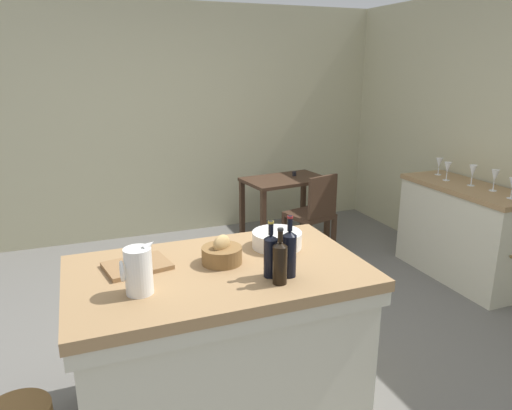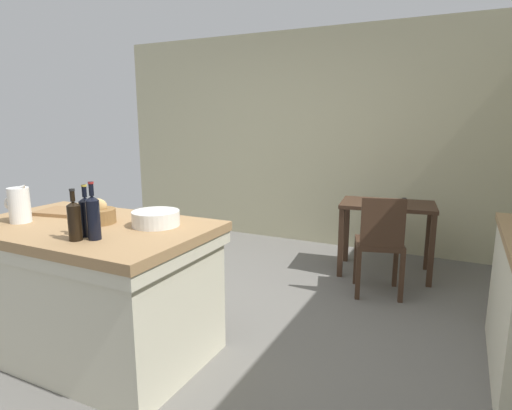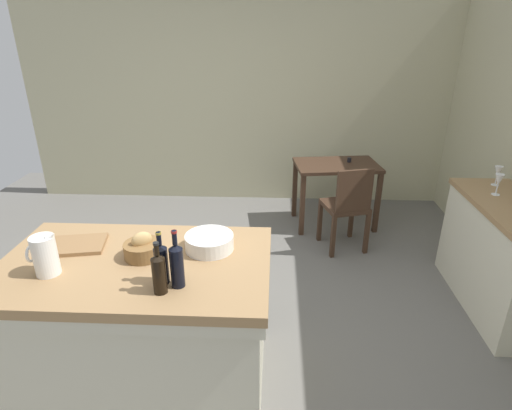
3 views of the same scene
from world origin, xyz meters
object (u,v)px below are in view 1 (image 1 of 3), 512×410
Objects in this scene: bread_basket at (222,253)px; pitcher at (138,270)px; island_table at (220,335)px; wine_glass_left at (495,176)px; wooden_chair at (313,214)px; writing_desk at (285,189)px; wash_bowl at (277,239)px; wine_glass_middle at (473,171)px; wine_bottle_green at (280,261)px; side_cabinet at (463,232)px; cutting_board at (137,266)px; wine_bottle_amber at (271,254)px; wine_bottle_dark at (289,252)px; wine_glass_right at (448,168)px; wine_glass_far_right at (439,163)px.

pitcher is at bearing -156.69° from bread_basket.
wine_glass_left is (2.68, 0.69, 0.54)m from island_table.
pitcher reaches higher than wooden_chair.
writing_desk is 3.20m from pitcher.
wine_glass_middle is (2.23, 0.74, 0.08)m from wash_bowl.
wine_bottle_green is at bearing -121.98° from wooden_chair.
side_cabinet is at bearing -38.85° from wooden_chair.
wine_bottle_amber is at bearing -29.46° from cutting_board.
bread_basket is at bearing -121.81° from writing_desk.
wine_bottle_dark reaches higher than wine_glass_middle.
wash_bowl is at bearing -166.85° from wine_glass_left.
side_cabinet is at bearing -52.59° from writing_desk.
island_table is at bearing 18.96° from pitcher.
island_table is 2.87m from wine_glass_right.
cutting_board is 0.78m from wine_bottle_green.
wine_glass_right is at bearing 31.24° from wine_bottle_dark.
wine_bottle_dark is at bearing -145.99° from wine_glass_far_right.
wine_glass_middle is 0.46m from wine_glass_far_right.
side_cabinet is at bearing 24.75° from wine_bottle_amber.
pitcher is 0.75m from wine_bottle_dark.
side_cabinet reaches higher than island_table.
wine_glass_far_right is (2.44, 1.66, -0.00)m from wine_bottle_green.
wine_bottle_amber reaches higher than wine_glass_left.
wooden_chair reaches higher than writing_desk.
wooden_chair is 1.67m from wine_glass_left.
bread_basket is 0.68× the size of wine_bottle_dark.
writing_desk is 3.23× the size of wine_bottle_amber.
wine_bottle_dark reaches higher than wash_bowl.
wooden_chair is 5.18× the size of wine_glass_right.
side_cabinet is at bearing 26.22° from wine_bottle_dark.
wine_glass_right is at bearing 31.46° from wine_bottle_green.
wine_bottle_dark is at bearing -19.19° from wine_bottle_amber.
wine_bottle_green reaches higher than writing_desk.
wine_glass_middle is 1.09× the size of wine_glass_right.
wine_bottle_amber reaches higher than wine_glass_middle.
wine_bottle_dark is at bearing -46.46° from bread_basket.
writing_desk is at bearing 49.76° from cutting_board.
wine_bottle_amber is at bearing -118.05° from wash_bowl.
wash_bowl is at bearing -115.73° from writing_desk.
side_cabinet is 2.76m from bread_basket.
writing_desk is 2.94m from cutting_board.
pitcher is 0.91m from wash_bowl.
wine_glass_middle reaches higher than wooden_chair.
cutting_board reaches higher than wooden_chair.
wine_glass_left is at bearing 21.35° from wine_bottle_dark.
pitcher is 3.28m from wine_glass_right.
wine_glass_middle reaches higher than wine_glass_right.
island_table is at bearing -152.97° from wine_glass_far_right.
wine_bottle_dark is 0.10m from wine_bottle_green.
wine_glass_right is at bearing 105.17° from wine_glass_middle.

